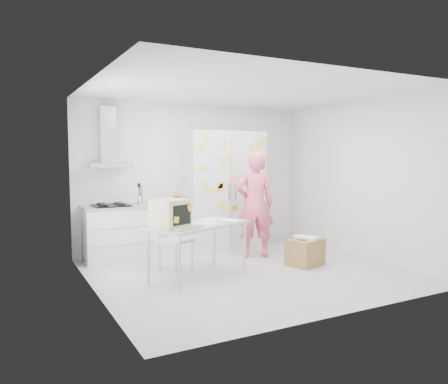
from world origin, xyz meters
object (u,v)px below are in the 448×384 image
desk (181,219)px  cardboard_box (305,252)px  chair (172,235)px  person (255,205)px

desk → cardboard_box: desk is taller
desk → chair: 0.84m
person → cardboard_box: person is taller
desk → cardboard_box: (2.13, -0.01, -0.67)m
chair → cardboard_box: (1.98, -0.76, -0.32)m
chair → person: bearing=-20.9°
person → desk: 1.91m
desk → person: bearing=4.3°
person → desk: size_ratio=1.11×
chair → cardboard_box: bearing=-45.7°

